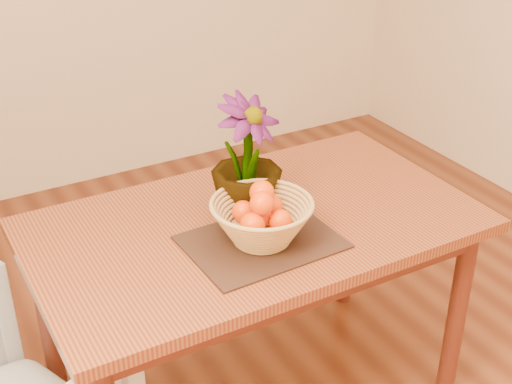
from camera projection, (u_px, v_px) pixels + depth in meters
table at (254, 243)px, 2.28m from camera, size 1.40×0.80×0.75m
placemat at (262, 242)px, 2.12m from camera, size 0.45×0.35×0.01m
wicker_basket at (262, 223)px, 2.09m from camera, size 0.31×0.31×0.13m
orange_pile at (262, 210)px, 2.07m from camera, size 0.17×0.17×0.13m
potted_plant at (247, 159)px, 2.17m from camera, size 0.29×0.29×0.39m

